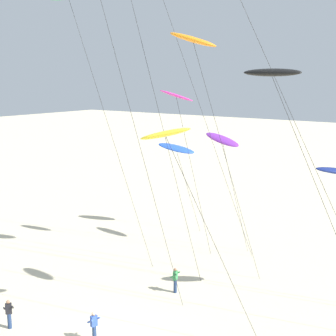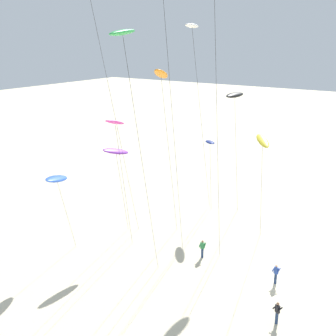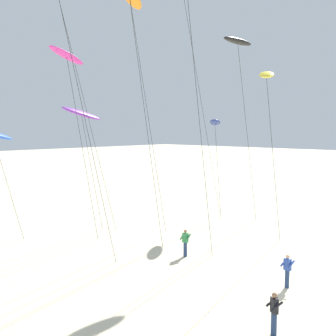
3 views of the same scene
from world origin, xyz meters
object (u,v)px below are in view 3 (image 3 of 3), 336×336
at_px(kite_navy, 215,123).
at_px(kite_flyer_nearest, 287,270).
at_px(kite_purple, 82,114).
at_px(kite_flyer_furthest, 185,242).
at_px(kite_magenta, 67,57).
at_px(kite_black, 238,42).
at_px(kite_yellow, 267,76).
at_px(kite_flyer_middle, 274,312).

distance_m(kite_navy, kite_flyer_nearest, 15.89).
distance_m(kite_purple, kite_flyer_furthest, 11.68).
xyz_separation_m(kite_magenta, kite_flyer_nearest, (3.65, -12.97, -11.25)).
bearing_deg(kite_flyer_furthest, kite_black, 2.16).
distance_m(kite_yellow, kite_magenta, 12.00).
relative_size(kite_black, kite_magenta, 1.10).
relative_size(kite_flyer_nearest, kite_flyer_furthest, 1.00).
distance_m(kite_magenta, kite_flyer_furthest, 13.42).
distance_m(kite_flyer_nearest, kite_flyer_middle, 5.02).
relative_size(kite_navy, kite_flyer_furthest, 5.18).
xyz_separation_m(kite_black, kite_flyer_nearest, (-6.22, -7.10, -12.83)).
xyz_separation_m(kite_magenta, kite_flyer_furthest, (4.07, -6.09, -11.25)).
bearing_deg(kite_flyer_furthest, kite_purple, 99.20).
bearing_deg(kite_purple, kite_yellow, -74.14).
bearing_deg(kite_flyer_nearest, kite_flyer_middle, -159.21).
height_order(kite_yellow, kite_black, kite_black).
xyz_separation_m(kite_purple, kite_flyer_nearest, (0.95, -15.33, -7.94)).
height_order(kite_yellow, kite_flyer_nearest, kite_yellow).
bearing_deg(kite_black, kite_flyer_middle, -140.84).
bearing_deg(kite_purple, kite_black, -48.95).
height_order(kite_yellow, kite_magenta, kite_magenta).
xyz_separation_m(kite_purple, kite_black, (7.17, -8.23, 4.89)).
height_order(kite_navy, kite_flyer_furthest, kite_navy).
distance_m(kite_navy, kite_magenta, 13.30).
relative_size(kite_black, kite_flyer_middle, 8.41).
bearing_deg(kite_navy, kite_flyer_furthest, -154.63).
distance_m(kite_black, kite_magenta, 11.59).
xyz_separation_m(kite_magenta, kite_flyer_middle, (-1.04, -14.75, -11.25)).
distance_m(kite_purple, kite_magenta, 4.88).
bearing_deg(kite_magenta, kite_navy, -9.33).
bearing_deg(kite_navy, kite_yellow, -127.94).
xyz_separation_m(kite_yellow, kite_navy, (6.30, 8.08, -2.47)).
bearing_deg(kite_flyer_middle, kite_magenta, 85.96).
bearing_deg(kite_yellow, kite_magenta, 121.63).
height_order(kite_purple, kite_flyer_middle, kite_purple).
xyz_separation_m(kite_navy, kite_magenta, (-12.55, 2.06, 3.88)).
bearing_deg(kite_black, kite_purple, 131.05).
relative_size(kite_yellow, kite_flyer_nearest, 6.75).
relative_size(kite_purple, kite_magenta, 0.75).
height_order(kite_purple, kite_flyer_nearest, kite_purple).
distance_m(kite_magenta, kite_flyer_middle, 18.58).
distance_m(kite_magenta, kite_flyer_nearest, 17.55).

